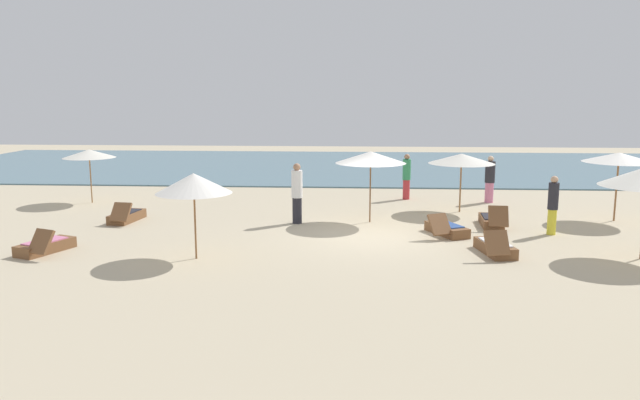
{
  "coord_description": "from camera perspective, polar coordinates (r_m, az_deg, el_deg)",
  "views": [
    {
      "loc": [
        -0.4,
        -17.0,
        4.02
      ],
      "look_at": [
        -1.45,
        -0.3,
        1.1
      ],
      "focal_mm": 34.41,
      "sensor_mm": 36.0,
      "label": 1
    }
  ],
  "objects": [
    {
      "name": "person_2",
      "position": [
        23.67,
        8.05,
        2.2
      ],
      "size": [
        0.42,
        0.42,
        1.74
      ],
      "color": "#BF3338",
      "rests_on": "ground_plane"
    },
    {
      "name": "ground_plane",
      "position": [
        17.47,
        4.82,
        -3.44
      ],
      "size": [
        60.0,
        60.0,
        0.0
      ],
      "primitive_type": "plane",
      "color": "#BCAD8E"
    },
    {
      "name": "umbrella_3",
      "position": [
        21.44,
        26.05,
        3.57
      ],
      "size": [
        2.2,
        2.2,
        2.19
      ],
      "color": "brown",
      "rests_on": "ground_plane"
    },
    {
      "name": "umbrella_0",
      "position": [
        24.1,
        -20.68,
        4.05
      ],
      "size": [
        1.89,
        1.89,
        1.98
      ],
      "color": "olive",
      "rests_on": "ground_plane"
    },
    {
      "name": "umbrella_6",
      "position": [
        15.1,
        -11.66,
        1.53
      ],
      "size": [
        1.85,
        1.85,
        2.12
      ],
      "color": "brown",
      "rests_on": "ground_plane"
    },
    {
      "name": "person_3",
      "position": [
        18.76,
        20.84,
        -0.41
      ],
      "size": [
        0.41,
        0.41,
        1.7
      ],
      "color": "yellow",
      "rests_on": "ground_plane"
    },
    {
      "name": "person_1",
      "position": [
        19.06,
        -2.15,
        0.65
      ],
      "size": [
        0.45,
        0.45,
        1.89
      ],
      "color": "#26262D",
      "rests_on": "ground_plane"
    },
    {
      "name": "umbrella_4",
      "position": [
        21.33,
        13.03,
        3.77
      ],
      "size": [
        2.24,
        2.24,
        2.01
      ],
      "color": "olive",
      "rests_on": "ground_plane"
    },
    {
      "name": "lounger_0",
      "position": [
        16.16,
        15.98,
        -4.25
      ],
      "size": [
        0.86,
        1.72,
        0.74
      ],
      "color": "brown",
      "rests_on": "ground_plane"
    },
    {
      "name": "lounger_1",
      "position": [
        17.17,
        -24.2,
        -3.92
      ],
      "size": [
        1.15,
        1.75,
        0.73
      ],
      "color": "brown",
      "rests_on": "ground_plane"
    },
    {
      "name": "ocean_water",
      "position": [
        34.23,
        4.26,
        3.18
      ],
      "size": [
        48.0,
        16.0,
        0.06
      ],
      "primitive_type": "cube",
      "color": "slate",
      "rests_on": "ground_plane"
    },
    {
      "name": "lounger_3",
      "position": [
        17.99,
        11.65,
        -2.65
      ],
      "size": [
        1.24,
        1.76,
        0.71
      ],
      "color": "brown",
      "rests_on": "ground_plane"
    },
    {
      "name": "lounger_2",
      "position": [
        19.46,
        15.69,
        -1.86
      ],
      "size": [
        0.71,
        1.67,
        0.74
      ],
      "color": "brown",
      "rests_on": "ground_plane"
    },
    {
      "name": "lounger_4",
      "position": [
        20.4,
        -17.57,
        -1.43
      ],
      "size": [
        0.79,
        1.74,
        0.7
      ],
      "color": "brown",
      "rests_on": "ground_plane"
    },
    {
      "name": "umbrella_2",
      "position": [
        19.13,
        4.74,
        3.98
      ],
      "size": [
        2.2,
        2.2,
        2.24
      ],
      "color": "brown",
      "rests_on": "ground_plane"
    },
    {
      "name": "person_0",
      "position": [
        23.58,
        15.51,
        1.87
      ],
      "size": [
        0.47,
        0.47,
        1.74
      ],
      "color": "#D17299",
      "rests_on": "ground_plane"
    }
  ]
}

